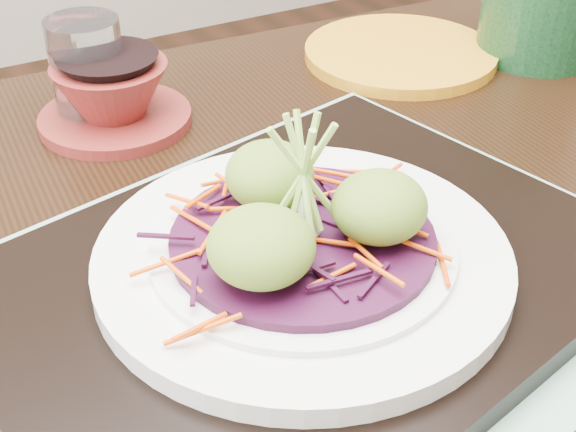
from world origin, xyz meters
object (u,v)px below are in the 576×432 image
serving_tray (302,278)px  water_glass (88,70)px  dining_table (280,319)px  yellow_plate (400,53)px  white_plate (303,256)px  terracotta_bowl_set (113,98)px

serving_tray → water_glass: water_glass is taller
dining_table → serving_tray: bearing=-104.1°
water_glass → yellow_plate: water_glass is taller
water_glass → white_plate: bearing=-83.0°
terracotta_bowl_set → yellow_plate: 0.33m
dining_table → water_glass: 0.30m
serving_tray → water_glass: size_ratio=4.42×
dining_table → terracotta_bowl_set: terracotta_bowl_set is taller
dining_table → yellow_plate: (0.28, 0.22, 0.10)m
dining_table → yellow_plate: 0.37m
serving_tray → terracotta_bowl_set: (-0.03, 0.31, 0.01)m
dining_table → terracotta_bowl_set: bearing=105.9°
white_plate → water_glass: water_glass is taller
dining_table → serving_tray: (-0.02, -0.08, 0.11)m
terracotta_bowl_set → white_plate: bearing=-84.9°
terracotta_bowl_set → yellow_plate: size_ratio=0.86×
water_glass → yellow_plate: bearing=-5.6°
white_plate → terracotta_bowl_set: terracotta_bowl_set is taller
serving_tray → white_plate: size_ratio=1.54×
white_plate → water_glass: bearing=97.0°
water_glass → terracotta_bowl_set: bearing=-61.3°
yellow_plate → terracotta_bowl_set: bearing=178.3°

